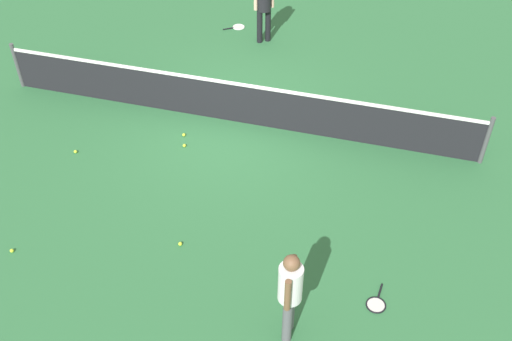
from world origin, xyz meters
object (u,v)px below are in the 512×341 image
at_px(tennis_racket_near_player, 376,304).
at_px(tennis_ball_near_player, 180,244).
at_px(tennis_ball_stray_left, 75,152).
at_px(player_far_side, 264,4).
at_px(tennis_ball_midcourt, 12,251).
at_px(tennis_ball_by_net, 184,146).
at_px(tennis_racket_far_player, 238,27).
at_px(tennis_ball_baseline, 184,135).
at_px(player_near_side, 290,290).

relative_size(tennis_racket_near_player, tennis_ball_near_player, 9.04).
bearing_deg(tennis_racket_near_player, tennis_ball_stray_left, 161.65).
bearing_deg(player_far_side, tennis_racket_near_player, -62.91).
xyz_separation_m(player_far_side, tennis_ball_midcourt, (-2.25, -7.84, -0.98)).
bearing_deg(tennis_ball_by_net, tennis_racket_near_player, -33.87).
bearing_deg(tennis_racket_far_player, tennis_ball_near_player, -80.64).
relative_size(tennis_racket_near_player, tennis_ball_by_net, 9.04).
bearing_deg(tennis_ball_by_net, tennis_ball_near_player, -71.11).
xyz_separation_m(tennis_racket_near_player, tennis_ball_baseline, (-4.31, 3.13, 0.02)).
height_order(player_near_side, tennis_ball_near_player, player_near_side).
distance_m(tennis_racket_far_player, tennis_ball_baseline, 4.65).
bearing_deg(tennis_ball_stray_left, tennis_ball_near_player, -31.12).
height_order(tennis_racket_far_player, tennis_ball_midcourt, tennis_ball_midcourt).
height_order(tennis_ball_by_net, tennis_ball_stray_left, same).
bearing_deg(player_far_side, tennis_ball_near_player, -86.75).
height_order(player_near_side, tennis_racket_far_player, player_near_side).
height_order(player_near_side, tennis_ball_baseline, player_near_side).
height_order(player_far_side, tennis_racket_near_player, player_far_side).
bearing_deg(tennis_racket_near_player, player_near_side, -144.35).
xyz_separation_m(tennis_racket_far_player, tennis_ball_baseline, (0.25, -4.65, 0.02)).
bearing_deg(tennis_ball_baseline, tennis_ball_near_player, -70.72).
relative_size(tennis_ball_by_net, tennis_ball_midcourt, 1.00).
bearing_deg(player_near_side, tennis_racket_near_player, 35.65).
height_order(tennis_racket_near_player, tennis_racket_far_player, same).
distance_m(tennis_ball_by_net, tennis_ball_midcourt, 3.81).
distance_m(tennis_ball_near_player, tennis_ball_baseline, 2.96).
bearing_deg(tennis_ball_by_net, player_near_side, -50.88).
bearing_deg(tennis_ball_midcourt, tennis_racket_near_player, 5.34).
height_order(tennis_racket_near_player, tennis_ball_midcourt, tennis_ball_midcourt).
relative_size(tennis_ball_near_player, tennis_ball_baseline, 1.00).
relative_size(tennis_ball_near_player, tennis_ball_by_net, 1.00).
height_order(tennis_racket_near_player, tennis_ball_by_net, tennis_ball_by_net).
bearing_deg(tennis_racket_far_player, player_near_side, -68.74).
distance_m(tennis_racket_near_player, tennis_ball_stray_left, 6.52).
xyz_separation_m(player_near_side, tennis_ball_stray_left, (-4.99, 2.91, -0.98)).
distance_m(tennis_racket_far_player, tennis_ball_near_player, 7.55).
bearing_deg(player_near_side, player_far_side, 107.24).
height_order(tennis_racket_far_player, tennis_ball_by_net, tennis_ball_by_net).
bearing_deg(tennis_racket_near_player, tennis_ball_midcourt, -174.66).
distance_m(player_near_side, tennis_ball_near_player, 2.63).
bearing_deg(tennis_ball_stray_left, tennis_racket_far_player, 74.09).
relative_size(player_far_side, tennis_ball_stray_left, 25.76).
xyz_separation_m(tennis_ball_near_player, tennis_ball_baseline, (-0.98, 2.80, 0.00)).
bearing_deg(tennis_ball_midcourt, tennis_ball_baseline, 65.65).
relative_size(tennis_ball_by_net, tennis_ball_stray_left, 1.00).
xyz_separation_m(tennis_racket_near_player, tennis_ball_near_player, (-3.33, 0.33, 0.02)).
distance_m(tennis_racket_near_player, tennis_racket_far_player, 9.01).
xyz_separation_m(player_near_side, tennis_ball_by_net, (-2.98, 3.66, -0.98)).
height_order(tennis_ball_near_player, tennis_ball_midcourt, same).
bearing_deg(tennis_ball_near_player, tennis_ball_stray_left, 148.88).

